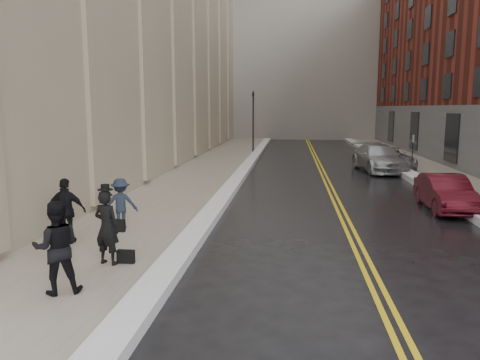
% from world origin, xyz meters
% --- Properties ---
extents(ground, '(160.00, 160.00, 0.00)m').
position_xyz_m(ground, '(0.00, 0.00, 0.00)').
color(ground, black).
rests_on(ground, ground).
extents(sidewalk_left, '(4.00, 64.00, 0.15)m').
position_xyz_m(sidewalk_left, '(-4.50, 16.00, 0.07)').
color(sidewalk_left, gray).
rests_on(sidewalk_left, ground).
extents(sidewalk_right, '(3.00, 64.00, 0.15)m').
position_xyz_m(sidewalk_right, '(9.00, 16.00, 0.07)').
color(sidewalk_right, gray).
rests_on(sidewalk_right, ground).
extents(lane_stripe_a, '(0.12, 64.00, 0.01)m').
position_xyz_m(lane_stripe_a, '(2.38, 16.00, 0.00)').
color(lane_stripe_a, gold).
rests_on(lane_stripe_a, ground).
extents(lane_stripe_b, '(0.12, 64.00, 0.01)m').
position_xyz_m(lane_stripe_b, '(2.62, 16.00, 0.00)').
color(lane_stripe_b, gold).
rests_on(lane_stripe_b, ground).
extents(snow_ridge_left, '(0.70, 60.80, 0.26)m').
position_xyz_m(snow_ridge_left, '(-2.20, 16.00, 0.13)').
color(snow_ridge_left, white).
rests_on(snow_ridge_left, ground).
extents(snow_ridge_right, '(0.85, 60.80, 0.30)m').
position_xyz_m(snow_ridge_right, '(7.15, 16.00, 0.15)').
color(snow_ridge_right, white).
rests_on(snow_ridge_right, ground).
extents(traffic_signal, '(0.18, 0.15, 5.20)m').
position_xyz_m(traffic_signal, '(-2.60, 30.00, 3.08)').
color(traffic_signal, black).
rests_on(traffic_signal, ground).
extents(parking_sign_far, '(0.06, 0.35, 2.23)m').
position_xyz_m(parking_sign_far, '(7.90, 20.00, 1.36)').
color(parking_sign_far, black).
rests_on(parking_sign_far, ground).
extents(car_maroon, '(1.46, 4.09, 1.34)m').
position_xyz_m(car_maroon, '(6.43, 8.95, 0.67)').
color(car_maroon, '#4B0D17').
rests_on(car_maroon, ground).
extents(car_silver_near, '(2.97, 5.84, 1.62)m').
position_xyz_m(car_silver_near, '(5.92, 19.95, 0.81)').
color(car_silver_near, '#A0A3A7').
rests_on(car_silver_near, ground).
extents(car_silver_far, '(2.64, 5.08, 1.37)m').
position_xyz_m(car_silver_far, '(6.80, 20.95, 0.68)').
color(car_silver_far, '#989A9F').
rests_on(car_silver_far, ground).
extents(pedestrian_main, '(0.75, 0.59, 1.80)m').
position_xyz_m(pedestrian_main, '(-3.71, 1.21, 1.05)').
color(pedestrian_main, black).
rests_on(pedestrian_main, sidewalk_left).
extents(pedestrian_a, '(1.13, 1.03, 1.90)m').
position_xyz_m(pedestrian_a, '(-4.01, -0.60, 1.10)').
color(pedestrian_a, black).
rests_on(pedestrian_a, sidewalk_left).
extents(pedestrian_b, '(1.13, 0.84, 1.56)m').
position_xyz_m(pedestrian_b, '(-4.60, 4.49, 0.93)').
color(pedestrian_b, '#1A2330').
rests_on(pedestrian_b, sidewalk_left).
extents(pedestrian_c, '(1.10, 0.56, 1.80)m').
position_xyz_m(pedestrian_c, '(-5.50, 2.78, 1.05)').
color(pedestrian_c, black).
rests_on(pedestrian_c, sidewalk_left).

